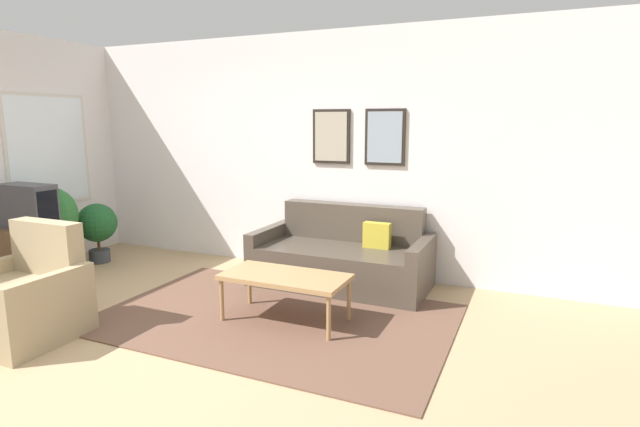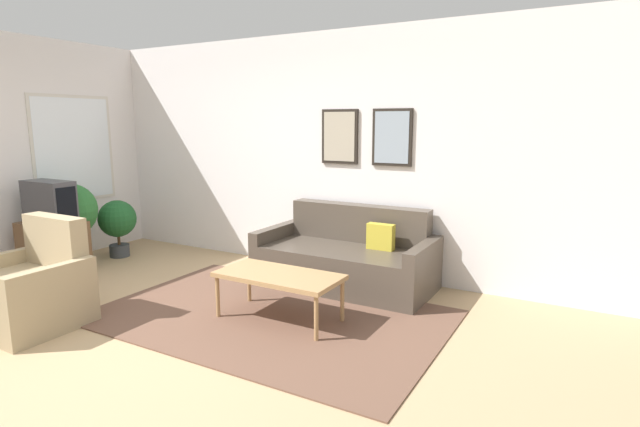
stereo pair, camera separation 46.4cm
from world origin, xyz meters
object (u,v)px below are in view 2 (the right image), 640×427
object	(u,v)px
potted_plant_tall	(70,213)
armchair	(31,290)
tv	(49,202)
couch	(347,259)
coffee_table	(279,278)

from	to	relation	value
potted_plant_tall	armchair	bearing A→B (deg)	-44.58
armchair	tv	bearing A→B (deg)	161.05
couch	potted_plant_tall	xyz separation A→B (m)	(-3.15, -1.00, 0.37)
couch	tv	world-z (taller)	tv
coffee_table	potted_plant_tall	world-z (taller)	potted_plant_tall
tv	potted_plant_tall	distance (m)	0.32
coffee_table	armchair	distance (m)	2.11
armchair	coffee_table	bearing A→B (deg)	52.19
couch	tv	distance (m)	3.39
couch	coffee_table	world-z (taller)	couch
armchair	potted_plant_tall	xyz separation A→B (m)	(-1.28, 1.26, 0.35)
tv	armchair	size ratio (longest dim) A/B	0.70
potted_plant_tall	coffee_table	bearing A→B (deg)	-2.68
potted_plant_tall	tv	bearing A→B (deg)	-79.74
armchair	couch	bearing A→B (deg)	70.54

